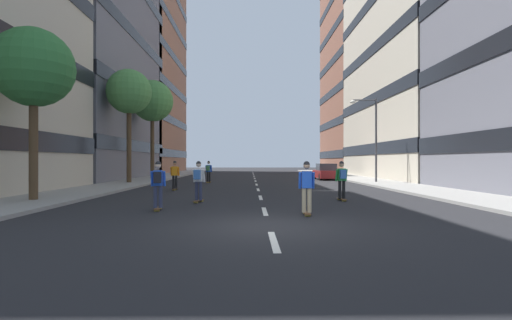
{
  "coord_description": "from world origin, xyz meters",
  "views": [
    {
      "loc": [
        -0.55,
        -10.45,
        1.8
      ],
      "look_at": [
        0.0,
        20.37,
        1.85
      ],
      "focal_mm": 26.74,
      "sensor_mm": 36.0,
      "label": 1
    }
  ],
  "objects_px": {
    "skater_4": "(198,179)",
    "street_tree_mid": "(34,68)",
    "skater_3": "(307,185)",
    "skater_1": "(209,170)",
    "parked_car_near": "(326,172)",
    "skater_5": "(342,178)",
    "streetlamp_right": "(371,131)",
    "skater_2": "(158,182)",
    "street_tree_near": "(152,101)",
    "skater_0": "(175,174)",
    "street_tree_far": "(129,93)"
  },
  "relations": [
    {
      "from": "street_tree_far",
      "to": "skater_4",
      "type": "relative_size",
      "value": 4.86
    },
    {
      "from": "parked_car_near",
      "to": "skater_5",
      "type": "xyz_separation_m",
      "value": [
        -3.1,
        -18.88,
        0.32
      ]
    },
    {
      "from": "skater_5",
      "to": "skater_4",
      "type": "bearing_deg",
      "value": -174.62
    },
    {
      "from": "skater_0",
      "to": "skater_1",
      "type": "height_order",
      "value": "same"
    },
    {
      "from": "skater_0",
      "to": "skater_2",
      "type": "relative_size",
      "value": 1.0
    },
    {
      "from": "street_tree_mid",
      "to": "skater_0",
      "type": "distance_m",
      "value": 9.53
    },
    {
      "from": "skater_3",
      "to": "skater_1",
      "type": "bearing_deg",
      "value": 105.72
    },
    {
      "from": "street_tree_far",
      "to": "streetlamp_right",
      "type": "distance_m",
      "value": 18.99
    },
    {
      "from": "skater_4",
      "to": "skater_1",
      "type": "bearing_deg",
      "value": 94.4
    },
    {
      "from": "skater_2",
      "to": "skater_3",
      "type": "relative_size",
      "value": 1.0
    },
    {
      "from": "parked_car_near",
      "to": "skater_5",
      "type": "height_order",
      "value": "skater_5"
    },
    {
      "from": "streetlamp_right",
      "to": "skater_5",
      "type": "relative_size",
      "value": 3.65
    },
    {
      "from": "parked_car_near",
      "to": "street_tree_near",
      "type": "height_order",
      "value": "street_tree_near"
    },
    {
      "from": "skater_2",
      "to": "skater_4",
      "type": "height_order",
      "value": "same"
    },
    {
      "from": "street_tree_mid",
      "to": "skater_3",
      "type": "relative_size",
      "value": 4.12
    },
    {
      "from": "street_tree_mid",
      "to": "skater_2",
      "type": "bearing_deg",
      "value": -23.85
    },
    {
      "from": "parked_car_near",
      "to": "skater_4",
      "type": "relative_size",
      "value": 2.47
    },
    {
      "from": "street_tree_near",
      "to": "street_tree_mid",
      "type": "bearing_deg",
      "value": -90.0
    },
    {
      "from": "skater_3",
      "to": "skater_4",
      "type": "relative_size",
      "value": 1.0
    },
    {
      "from": "skater_3",
      "to": "skater_4",
      "type": "bearing_deg",
      "value": 136.41
    },
    {
      "from": "skater_2",
      "to": "streetlamp_right",
      "type": "bearing_deg",
      "value": 50.92
    },
    {
      "from": "parked_car_near",
      "to": "streetlamp_right",
      "type": "relative_size",
      "value": 0.68
    },
    {
      "from": "street_tree_near",
      "to": "skater_4",
      "type": "relative_size",
      "value": 5.23
    },
    {
      "from": "skater_0",
      "to": "skater_2",
      "type": "xyz_separation_m",
      "value": [
        1.23,
        -9.43,
        0.03
      ]
    },
    {
      "from": "streetlamp_right",
      "to": "skater_0",
      "type": "relative_size",
      "value": 3.65
    },
    {
      "from": "street_tree_near",
      "to": "skater_5",
      "type": "distance_m",
      "value": 24.35
    },
    {
      "from": "street_tree_far",
      "to": "skater_5",
      "type": "relative_size",
      "value": 4.86
    },
    {
      "from": "skater_1",
      "to": "skater_0",
      "type": "bearing_deg",
      "value": -98.91
    },
    {
      "from": "street_tree_mid",
      "to": "skater_3",
      "type": "height_order",
      "value": "street_tree_mid"
    },
    {
      "from": "skater_2",
      "to": "skater_4",
      "type": "distance_m",
      "value": 2.82
    },
    {
      "from": "street_tree_mid",
      "to": "skater_0",
      "type": "height_order",
      "value": "street_tree_mid"
    },
    {
      "from": "parked_car_near",
      "to": "skater_1",
      "type": "xyz_separation_m",
      "value": [
        -10.56,
        -4.89,
        0.32
      ]
    },
    {
      "from": "skater_2",
      "to": "street_tree_near",
      "type": "bearing_deg",
      "value": 104.71
    },
    {
      "from": "parked_car_near",
      "to": "skater_3",
      "type": "relative_size",
      "value": 2.47
    },
    {
      "from": "street_tree_far",
      "to": "skater_1",
      "type": "height_order",
      "value": "street_tree_far"
    },
    {
      "from": "street_tree_mid",
      "to": "skater_2",
      "type": "relative_size",
      "value": 4.12
    },
    {
      "from": "street_tree_mid",
      "to": "skater_2",
      "type": "distance_m",
      "value": 8.0
    },
    {
      "from": "streetlamp_right",
      "to": "skater_5",
      "type": "bearing_deg",
      "value": -113.18
    },
    {
      "from": "street_tree_mid",
      "to": "skater_0",
      "type": "relative_size",
      "value": 4.12
    },
    {
      "from": "street_tree_far",
      "to": "skater_2",
      "type": "relative_size",
      "value": 4.86
    },
    {
      "from": "street_tree_mid",
      "to": "street_tree_far",
      "type": "distance_m",
      "value": 12.96
    },
    {
      "from": "streetlamp_right",
      "to": "skater_2",
      "type": "xyz_separation_m",
      "value": [
        -12.86,
        -15.83,
        -3.12
      ]
    },
    {
      "from": "street_tree_mid",
      "to": "skater_5",
      "type": "distance_m",
      "value": 14.18
    },
    {
      "from": "street_tree_far",
      "to": "skater_0",
      "type": "height_order",
      "value": "street_tree_far"
    },
    {
      "from": "skater_3",
      "to": "street_tree_far",
      "type": "bearing_deg",
      "value": 123.45
    },
    {
      "from": "street_tree_far",
      "to": "skater_0",
      "type": "relative_size",
      "value": 4.86
    },
    {
      "from": "street_tree_near",
      "to": "streetlamp_right",
      "type": "height_order",
      "value": "street_tree_near"
    },
    {
      "from": "skater_0",
      "to": "skater_5",
      "type": "relative_size",
      "value": 1.0
    },
    {
      "from": "skater_5",
      "to": "streetlamp_right",
      "type": "bearing_deg",
      "value": 66.82
    },
    {
      "from": "skater_4",
      "to": "street_tree_mid",
      "type": "bearing_deg",
      "value": 179.79
    }
  ]
}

